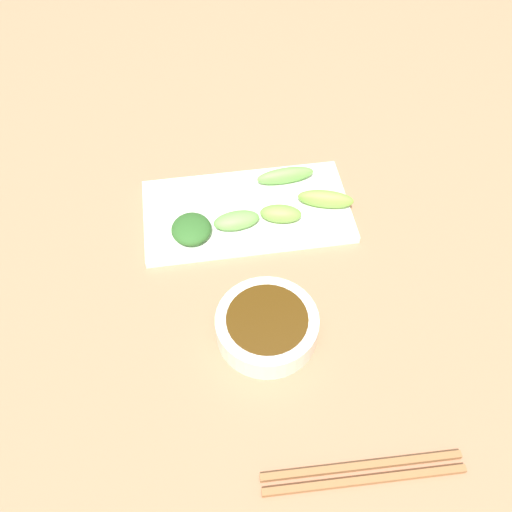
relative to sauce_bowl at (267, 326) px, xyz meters
The scene contains 9 objects.
tabletop 0.11m from the sauce_bowl, 17.54° to the right, with size 2.10×2.10×0.02m, color #A26F52.
sauce_bowl is the anchor object (origin of this frame).
serving_plate 0.21m from the sauce_bowl, ahead, with size 0.17×0.31×0.01m, color white.
broccoli_stalk_0 0.18m from the sauce_bowl, ahead, with size 0.03×0.07×0.02m, color #6AA74F.
broccoli_leafy_1 0.19m from the sauce_bowl, 25.44° to the left, with size 0.06×0.06×0.02m, color #2C5C25.
broccoli_stalk_2 0.24m from the sauce_bowl, 31.39° to the right, with size 0.02×0.08×0.03m, color #79B342.
broccoli_stalk_3 0.19m from the sauce_bowl, 15.46° to the right, with size 0.03×0.06×0.03m, color #74A545.
broccoli_stalk_4 0.27m from the sauce_bowl, 15.38° to the right, with size 0.02×0.09×0.03m, color #6BB14C.
chopsticks 0.21m from the sauce_bowl, 158.37° to the right, with size 0.03×0.23×0.01m.
Camera 1 is at (-0.47, 0.10, 0.67)m, focal length 39.52 mm.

